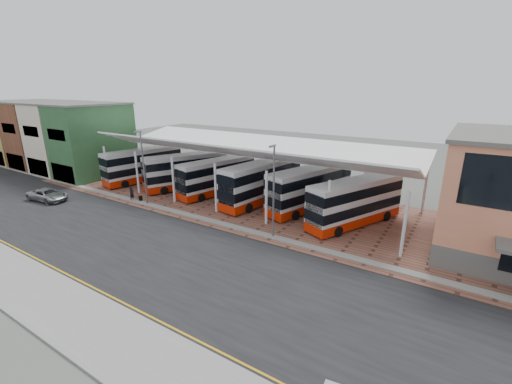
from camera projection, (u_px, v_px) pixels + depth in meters
ground at (208, 261)px, 25.55m from camera, size 140.00×140.00×0.00m
road at (199, 267)px, 24.74m from camera, size 120.00×14.00×0.02m
forecourt at (305, 214)px, 34.98m from camera, size 72.00×16.00×0.06m
sidewalk at (98, 330)px, 18.29m from camera, size 120.00×4.00×0.14m
north_kerb at (253, 232)px, 30.52m from camera, size 120.00×0.80×0.14m
yellow_line_near at (130, 311)px, 19.91m from camera, size 120.00×0.12×0.01m
yellow_line_far at (134, 308)px, 20.15m from camera, size 120.00×0.12×0.01m
canopy at (245, 149)px, 38.11m from camera, size 37.00×11.63×7.07m
shop_green at (93, 141)px, 48.25m from camera, size 6.40×10.20×10.22m
shop_cream at (67, 137)px, 51.58m from camera, size 6.40×10.20×10.22m
shop_brick at (45, 134)px, 54.92m from camera, size 6.40×10.20×10.22m
shop_ochre at (25, 131)px, 58.25m from camera, size 6.40×10.20×10.22m
lamp_west at (143, 166)px, 36.48m from camera, size 0.16×0.90×8.07m
lamp_east at (273, 189)px, 28.27m from camera, size 0.16×0.90×8.07m
bus_0 at (143, 165)px, 46.19m from camera, size 4.43×10.88×4.37m
bus_1 at (186, 171)px, 43.06m from camera, size 6.64×10.51×4.32m
bus_2 at (217, 177)px, 40.78m from camera, size 4.59×10.37×4.17m
bus_3 at (262, 182)px, 37.72m from camera, size 4.20×11.30×4.55m
bus_4 at (310, 189)px, 35.62m from camera, size 5.50×10.99×4.43m
bus_5 at (355, 203)px, 31.65m from camera, size 6.41×10.48×4.29m
silver_car at (48, 195)px, 38.80m from camera, size 5.17×2.89×1.37m
pedestrian at (132, 194)px, 38.64m from camera, size 0.43×0.61×1.60m
suitcase at (141, 198)px, 38.56m from camera, size 0.36×0.26×0.62m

